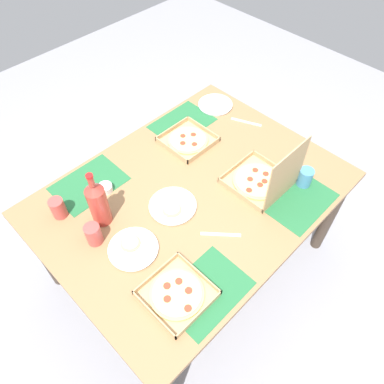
% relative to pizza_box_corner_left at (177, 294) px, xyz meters
% --- Properties ---
extents(ground_plane, '(6.00, 6.00, 0.00)m').
position_rel_pizza_box_corner_left_xyz_m(ground_plane, '(-0.44, -0.35, -0.75)').
color(ground_plane, gray).
extents(dining_table, '(1.51, 1.14, 0.74)m').
position_rel_pizza_box_corner_left_xyz_m(dining_table, '(-0.44, -0.35, -0.10)').
color(dining_table, '#3F3328').
rests_on(dining_table, ground_plane).
extents(placemat_near_left, '(0.36, 0.26, 0.00)m').
position_rel_pizza_box_corner_left_xyz_m(placemat_near_left, '(-0.78, -0.77, -0.01)').
color(placemat_near_left, '#236638').
rests_on(placemat_near_left, dining_table).
extents(placemat_near_right, '(0.36, 0.26, 0.00)m').
position_rel_pizza_box_corner_left_xyz_m(placemat_near_right, '(-0.10, -0.77, -0.01)').
color(placemat_near_right, '#236638').
rests_on(placemat_near_right, dining_table).
extents(placemat_far_left, '(0.36, 0.26, 0.00)m').
position_rel_pizza_box_corner_left_xyz_m(placemat_far_left, '(-0.78, 0.07, -0.01)').
color(placemat_far_left, '#236638').
rests_on(placemat_far_left, dining_table).
extents(placemat_far_right, '(0.36, 0.26, 0.00)m').
position_rel_pizza_box_corner_left_xyz_m(placemat_far_right, '(-0.10, 0.07, -0.01)').
color(placemat_far_right, '#236638').
rests_on(placemat_far_right, dining_table).
extents(pizza_box_corner_left, '(0.26, 0.26, 0.04)m').
position_rel_pizza_box_corner_left_xyz_m(pizza_box_corner_left, '(0.00, 0.00, 0.00)').
color(pizza_box_corner_left, tan).
rests_on(pizza_box_corner_left, dining_table).
extents(pizza_box_edge_far, '(0.27, 0.27, 0.04)m').
position_rel_pizza_box_corner_left_xyz_m(pizza_box_edge_far, '(-0.69, -0.63, -0.00)').
color(pizza_box_edge_far, tan).
rests_on(pizza_box_edge_far, dining_table).
extents(pizza_box_center, '(0.29, 0.30, 0.33)m').
position_rel_pizza_box_corner_left_xyz_m(pizza_box_center, '(-0.73, -0.12, 0.04)').
color(pizza_box_center, tan).
rests_on(pizza_box_center, dining_table).
extents(plate_near_left, '(0.24, 0.24, 0.03)m').
position_rel_pizza_box_corner_left_xyz_m(plate_near_left, '(-0.30, -0.34, -0.00)').
color(plate_near_left, white).
rests_on(plate_near_left, dining_table).
extents(plate_near_right, '(0.22, 0.22, 0.02)m').
position_rel_pizza_box_corner_left_xyz_m(plate_near_right, '(-1.04, -0.74, -0.00)').
color(plate_near_right, white).
rests_on(plate_near_right, dining_table).
extents(plate_middle, '(0.23, 0.23, 0.03)m').
position_rel_pizza_box_corner_left_xyz_m(plate_middle, '(-0.01, -0.30, -0.00)').
color(plate_middle, white).
rests_on(plate_middle, dining_table).
extents(soda_bottle, '(0.09, 0.09, 0.32)m').
position_rel_pizza_box_corner_left_xyz_m(soda_bottle, '(-0.01, -0.53, 0.12)').
color(soda_bottle, '#B2382D').
rests_on(soda_bottle, dining_table).
extents(cup_clear_right, '(0.07, 0.07, 0.10)m').
position_rel_pizza_box_corner_left_xyz_m(cup_clear_right, '(-0.89, 0.02, 0.04)').
color(cup_clear_right, teal).
rests_on(cup_clear_right, dining_table).
extents(cup_dark, '(0.07, 0.07, 0.11)m').
position_rel_pizza_box_corner_left_xyz_m(cup_dark, '(0.08, -0.46, 0.04)').
color(cup_dark, '#BF4742').
rests_on(cup_dark, dining_table).
extents(cup_red, '(0.07, 0.07, 0.11)m').
position_rel_pizza_box_corner_left_xyz_m(cup_red, '(0.11, -0.70, 0.04)').
color(cup_red, '#BF4742').
rests_on(cup_red, dining_table).
extents(condiment_bowl, '(0.07, 0.07, 0.04)m').
position_rel_pizza_box_corner_left_xyz_m(condiment_bowl, '(-0.13, -0.67, 0.01)').
color(condiment_bowl, white).
rests_on(condiment_bowl, dining_table).
extents(fork_by_far_right, '(0.09, 0.18, 0.00)m').
position_rel_pizza_box_corner_left_xyz_m(fork_by_far_right, '(-1.06, -0.50, -0.01)').
color(fork_by_far_right, '#B7B7BC').
rests_on(fork_by_far_right, dining_table).
extents(fork_by_near_left, '(0.14, 0.15, 0.00)m').
position_rel_pizza_box_corner_left_xyz_m(fork_by_near_left, '(-0.35, -0.07, -0.01)').
color(fork_by_near_left, '#B7B7BC').
rests_on(fork_by_near_left, dining_table).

